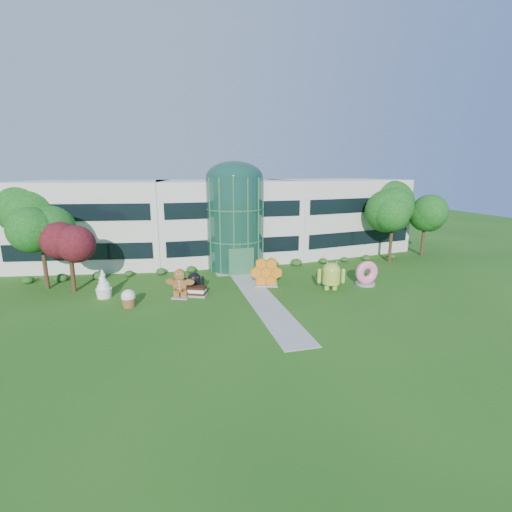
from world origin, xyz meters
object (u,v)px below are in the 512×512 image
object	(u,v)px
android_green	(331,274)
android_black	(194,281)
donut	(366,273)
gingerbread	(180,283)

from	to	relation	value
android_green	android_black	world-z (taller)	android_green
android_black	android_green	bearing A→B (deg)	-18.05
android_green	donut	bearing A→B (deg)	22.43
donut	gingerbread	size ratio (longest dim) A/B	0.85
android_black	donut	distance (m)	15.82
android_green	donut	distance (m)	3.84
android_black	donut	xyz separation A→B (m)	(15.70, -1.92, 0.13)
android_black	gingerbread	xyz separation A→B (m)	(-1.29, -1.27, 0.23)
donut	android_black	bearing A→B (deg)	172.10
android_green	donut	world-z (taller)	android_green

